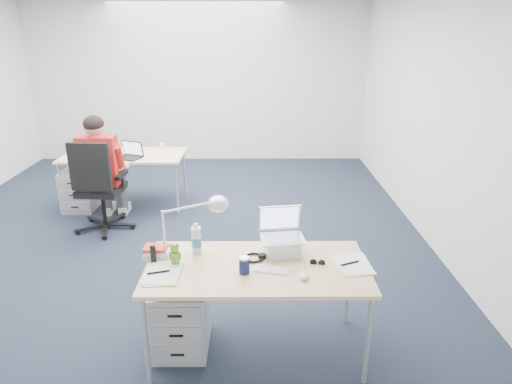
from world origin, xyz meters
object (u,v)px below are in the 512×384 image
at_px(cordless_phone, 153,254).
at_px(far_cup, 162,147).
at_px(drawer_pedestal_far, 80,189).
at_px(water_bottle, 196,239).
at_px(desk_lamp, 185,226).
at_px(bear_figurine, 175,254).
at_px(book_stack, 156,252).
at_px(can_koozie, 244,265).
at_px(silver_laptop, 282,233).
at_px(office_chair, 102,205).
at_px(headphones, 254,257).
at_px(wireless_keyboard, 272,270).
at_px(desk_far, 124,158).
at_px(sunglasses, 318,263).
at_px(dark_laptop, 128,150).
at_px(seated_person, 104,171).
at_px(desk_near, 257,271).
at_px(computer_mouse, 304,276).
at_px(drawer_pedestal_near, 182,315).

height_order(cordless_phone, far_cup, cordless_phone).
height_order(drawer_pedestal_far, water_bottle, water_bottle).
distance_m(water_bottle, cordless_phone, 0.34).
distance_m(drawer_pedestal_far, desk_lamp, 3.44).
height_order(bear_figurine, book_stack, bear_figurine).
bearing_deg(can_koozie, drawer_pedestal_far, 127.11).
distance_m(silver_laptop, bear_figurine, 0.80).
xyz_separation_m(drawer_pedestal_far, bear_figurine, (1.79, -2.90, 0.54)).
relative_size(office_chair, far_cup, 12.14).
xyz_separation_m(cordless_phone, desk_lamp, (0.23, 0.07, 0.19)).
xyz_separation_m(drawer_pedestal_far, headphones, (2.35, -2.82, 0.47)).
relative_size(wireless_keyboard, desk_lamp, 0.47).
relative_size(wireless_keyboard, bear_figurine, 1.47).
bearing_deg(can_koozie, water_bottle, 140.92).
bearing_deg(desk_far, sunglasses, -53.83).
height_order(drawer_pedestal_far, headphones, headphones).
distance_m(office_chair, bear_figurine, 2.58).
relative_size(desk_lamp, far_cup, 5.47).
bearing_deg(dark_laptop, silver_laptop, -32.21).
distance_m(seated_person, book_stack, 2.53).
relative_size(book_stack, far_cup, 1.96).
bearing_deg(can_koozie, desk_far, 118.19).
height_order(water_bottle, book_stack, water_bottle).
relative_size(wireless_keyboard, cordless_phone, 1.73).
xyz_separation_m(desk_near, computer_mouse, (0.32, -0.17, 0.07)).
height_order(drawer_pedestal_near, sunglasses, sunglasses).
distance_m(seated_person, drawer_pedestal_near, 2.72).
distance_m(office_chair, drawer_pedestal_near, 2.52).
bearing_deg(bear_figurine, drawer_pedestal_far, 146.55).
distance_m(computer_mouse, cordless_phone, 1.09).
relative_size(drawer_pedestal_near, silver_laptop, 1.60).
xyz_separation_m(book_stack, dark_laptop, (-0.91, 2.70, 0.07)).
height_order(desk_far, drawer_pedestal_far, desk_far).
height_order(bear_figurine, far_cup, bear_figurine).
xyz_separation_m(drawer_pedestal_far, sunglasses, (2.82, -2.90, 0.47)).
bearing_deg(dark_laptop, wireless_keyboard, -35.79).
distance_m(water_bottle, book_stack, 0.31).
height_order(drawer_pedestal_near, wireless_keyboard, wireless_keyboard).
distance_m(can_koozie, desk_lamp, 0.53).
relative_size(seated_person, cordless_phone, 9.92).
distance_m(desk_far, water_bottle, 3.15).
height_order(drawer_pedestal_far, dark_laptop, dark_laptop).
height_order(desk_far, desk_lamp, desk_lamp).
height_order(office_chair, book_stack, office_chair).
distance_m(bear_figurine, book_stack, 0.20).
bearing_deg(book_stack, computer_mouse, -16.51).
bearing_deg(can_koozie, office_chair, 127.27).
height_order(headphones, can_koozie, can_koozie).
bearing_deg(sunglasses, silver_laptop, 156.18).
height_order(computer_mouse, water_bottle, water_bottle).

